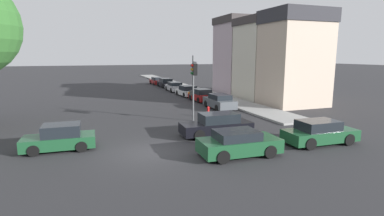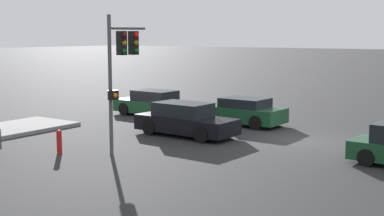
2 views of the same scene
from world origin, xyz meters
name	(u,v)px [view 1 (image 1 of 2)]	position (x,y,z in m)	size (l,w,h in m)	color
ground_plane	(150,152)	(0.00, 0.00, 0.00)	(300.00, 300.00, 0.00)	#28282B
sidewalk_strip	(182,86)	(12.54, 32.67, 0.08)	(3.34, 60.00, 0.16)	gray
rowhouse_backdrop	(264,57)	(17.96, 16.34, 5.02)	(7.53, 16.73, 10.35)	#BCA893
traffic_signal	(193,77)	(4.85, 6.16, 3.61)	(0.59, 1.85, 5.25)	#515456
crossing_car_0	(217,125)	(4.94, 1.93, 0.71)	(4.79, 2.04, 1.50)	black
crossing_car_1	(239,143)	(4.31, -2.17, 0.67)	(4.35, 2.13, 1.37)	#194728
crossing_car_2	(319,133)	(9.93, -1.94, 0.69)	(4.49, 2.03, 1.44)	#194728
crossing_car_3	(60,138)	(-4.65, 2.17, 0.67)	(3.92, 1.96, 1.46)	#194728
parked_car_0	(219,102)	(9.46, 11.09, 0.70)	(1.96, 4.37, 1.45)	#4C5156
parked_car_1	(202,95)	(9.61, 16.24, 0.68)	(2.06, 3.92, 1.45)	maroon
parked_car_2	(187,91)	(9.52, 20.96, 0.65)	(2.17, 4.34, 1.39)	silver
parked_car_3	(175,87)	(9.49, 26.67, 0.66)	(2.02, 4.75, 1.36)	#B7B7BC
parked_car_4	(166,83)	(9.72, 32.52, 0.70)	(1.98, 4.61, 1.49)	black
parked_car_5	(157,81)	(9.48, 37.89, 0.63)	(1.88, 4.64, 1.32)	maroon
fire_hydrant	(208,111)	(6.77, 7.66, 0.49)	(0.22, 0.22, 0.92)	red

